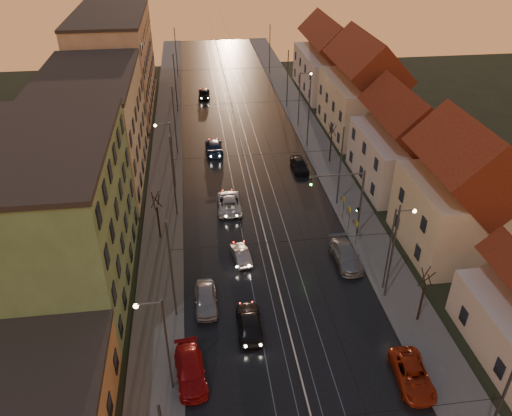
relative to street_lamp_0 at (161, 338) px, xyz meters
name	(u,v)px	position (x,y,z in m)	size (l,w,h in m)	color
ground	(306,399)	(9.10, -2.00, -4.89)	(160.00, 160.00, 0.00)	black
road	(242,147)	(9.10, 38.00, -4.87)	(16.00, 120.00, 0.04)	black
sidewalk_left	(167,151)	(-0.90, 38.00, -4.81)	(4.00, 120.00, 0.15)	#4C4C4C
sidewalk_right	(315,142)	(19.10, 38.00, -4.81)	(4.00, 120.00, 0.15)	#4C4C4C
tram_rail_0	(226,147)	(6.90, 38.00, -4.83)	(0.06, 120.00, 0.03)	gray
tram_rail_1	(237,147)	(8.33, 38.00, -4.83)	(0.06, 120.00, 0.03)	gray
tram_rail_2	(248,146)	(9.87, 38.00, -4.83)	(0.06, 120.00, 0.03)	gray
tram_rail_3	(259,146)	(11.30, 38.00, -4.83)	(0.06, 120.00, 0.03)	gray
apartment_left_1	(57,221)	(-8.40, 12.00, 1.61)	(10.00, 18.00, 13.00)	#5B7C4F
apartment_left_2	(94,129)	(-8.40, 32.00, 1.11)	(10.00, 20.00, 12.00)	beige
apartment_left_3	(116,62)	(-8.40, 56.00, 2.11)	(10.00, 24.00, 14.00)	#A07F67
house_right_1	(459,198)	(26.10, 13.00, 0.56)	(8.67, 10.20, 10.80)	beige
house_right_2	(403,146)	(26.10, 26.00, -0.24)	(9.18, 12.24, 9.20)	silver
house_right_3	(363,92)	(26.10, 41.00, 0.92)	(9.18, 14.28, 11.50)	beige
house_right_4	(329,62)	(26.10, 59.00, 0.16)	(9.18, 16.32, 10.00)	silver
catenary_pole_l_1	(172,272)	(0.50, 7.00, -0.39)	(0.16, 0.16, 9.00)	#595B60
catenary_pole_r_1	(392,254)	(17.70, 7.00, -0.39)	(0.16, 0.16, 9.00)	#595B60
catenary_pole_l_2	(174,177)	(0.50, 22.00, -0.39)	(0.16, 0.16, 9.00)	#595B60
catenary_pole_r_2	(340,167)	(17.70, 22.00, -0.39)	(0.16, 0.16, 9.00)	#595B60
catenary_pole_l_3	(175,121)	(0.50, 37.00, -0.39)	(0.16, 0.16, 9.00)	#595B60
catenary_pole_r_3	(309,115)	(17.70, 37.00, -0.39)	(0.16, 0.16, 9.00)	#595B60
catenary_pole_l_4	(175,84)	(0.50, 52.00, -0.39)	(0.16, 0.16, 9.00)	#595B60
catenary_pole_r_4	(287,79)	(17.70, 52.00, -0.39)	(0.16, 0.16, 9.00)	#595B60
catenary_pole_l_5	(176,53)	(0.50, 70.00, -0.39)	(0.16, 0.16, 9.00)	#595B60
catenary_pole_r_5	(270,50)	(17.70, 70.00, -0.39)	(0.16, 0.16, 9.00)	#595B60
street_lamp_0	(161,338)	(0.00, 0.00, 0.00)	(1.75, 0.32, 8.00)	#595B60
street_lamp_1	(394,242)	(18.21, 8.00, 0.00)	(1.75, 0.32, 8.00)	#595B60
street_lamp_2	(169,149)	(0.00, 28.00, 0.00)	(1.75, 0.32, 8.00)	#595B60
street_lamp_3	(301,94)	(18.21, 44.00, 0.00)	(1.75, 0.32, 8.00)	#595B60
traffic_light_mast	(351,196)	(17.10, 16.00, -0.29)	(5.30, 0.32, 7.20)	#595B60
bare_tree_0	(158,217)	(-1.09, 18.00, -2.40)	(1.09, 1.09, 5.11)	black
bare_tree_1	(422,297)	(19.31, 4.00, -2.40)	(1.09, 1.09, 5.11)	black
bare_tree_2	(331,144)	(19.51, 32.00, -2.40)	(1.09, 1.09, 5.11)	black
driving_car_0	(249,322)	(6.10, 4.72, -4.10)	(1.86, 4.62, 1.58)	black
driving_car_1	(241,254)	(6.36, 13.55, -4.27)	(1.30, 3.74, 1.23)	#99999E
driving_car_2	(229,202)	(6.06, 22.69, -4.14)	(2.47, 5.36, 1.49)	#B5B5B5
driving_car_3	(214,147)	(5.27, 36.82, -4.11)	(2.18, 5.36, 1.56)	#172545
driving_car_4	(204,93)	(4.87, 58.31, -4.11)	(1.84, 4.58, 1.56)	black
parked_left_2	(190,370)	(1.53, 0.80, -4.18)	(1.98, 4.86, 1.41)	#A51012
parked_left_3	(206,299)	(2.90, 7.83, -4.14)	(1.77, 4.40, 1.50)	#A6A5AB
parked_right_0	(412,375)	(16.54, -1.53, -4.22)	(2.21, 4.79, 1.33)	#A72B10
parked_right_1	(346,255)	(15.81, 11.99, -4.13)	(2.11, 5.18, 1.50)	gray
parked_right_2	(300,165)	(15.30, 30.40, -4.15)	(1.73, 4.30, 1.47)	black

